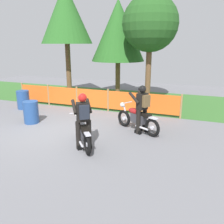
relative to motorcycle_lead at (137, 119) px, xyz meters
The scene contains 12 objects.
ground 3.00m from the motorcycle_lead, 159.11° to the right, with size 24.00×24.00×0.02m, color slate.
grass_verge 5.46m from the motorcycle_lead, 120.56° to the left, with size 24.00×5.20×0.01m, color #386B2D.
barrier_fence 3.46m from the motorcycle_lead, 143.04° to the left, with size 8.26×0.08×1.05m.
tree_leftmost 7.83m from the motorcycle_lead, 141.48° to the left, with size 2.82×2.82×6.16m.
tree_near_left 7.06m from the motorcycle_lead, 115.91° to the left, with size 3.07×3.07×5.46m.
tree_near_right 5.57m from the motorcycle_lead, 97.99° to the left, with size 2.75×2.75×5.36m.
motorcycle_lead is the anchor object (origin of this frame).
motorcycle_trailing 2.22m from the motorcycle_lead, 123.93° to the right, with size 1.31×1.56×0.92m.
rider_lead 0.54m from the motorcycle_lead, 28.10° to the right, with size 0.79×0.71×1.69m.
rider_trailing 2.33m from the motorcycle_lead, 118.84° to the right, with size 0.74×0.78×1.69m.
oil_drum 4.20m from the motorcycle_lead, behind, with size 0.58×0.58×0.88m, color navy.
spare_drum 6.03m from the motorcycle_lead, behind, with size 0.58×0.58×0.88m, color navy.
Camera 1 is at (4.83, -6.88, 3.06)m, focal length 38.43 mm.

